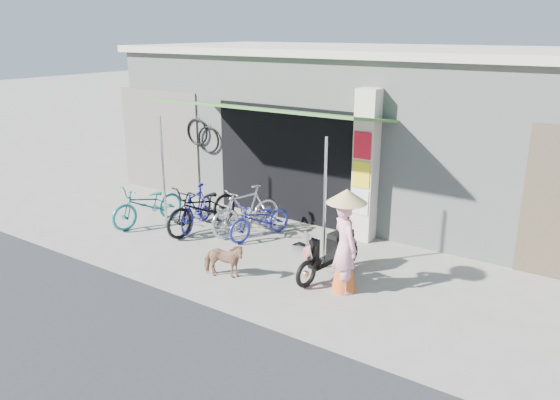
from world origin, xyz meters
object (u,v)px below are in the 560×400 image
Objects in this scene: bike_blue at (196,208)px; moped at (330,253)px; street_dog at (223,260)px; bike_navy at (260,219)px; bike_silver at (246,210)px; nun at (345,242)px; bike_teal at (148,205)px; bike_black at (203,208)px.

moped is (3.49, -0.47, -0.03)m from bike_blue.
bike_navy is at bearing -5.15° from street_dog.
bike_silver is 3.15m from nun.
bike_silver is at bearing 4.40° from street_dog.
nun is (0.46, -0.37, 0.43)m from moped.
bike_teal is 1.13× the size of bike_blue.
moped is (2.43, -0.82, -0.08)m from bike_silver.
moped is (2.04, -0.76, 0.03)m from bike_navy.
bike_navy is at bearing 26.62° from bike_teal.
nun is at bearing -92.35° from street_dog.
bike_teal is 1.05× the size of moped.
moped is at bearing -26.01° from bike_blue.
bike_black is at bearing 28.15° from bike_teal.
bike_teal is at bearing 46.92° from street_dog.
bike_blue is 0.79× the size of bike_black.
street_dog is (2.03, -1.56, -0.14)m from bike_blue.
bike_teal is 2.56m from bike_navy.
bike_teal is 1.15× the size of bike_navy.
bike_silver is (0.85, 0.38, 0.00)m from bike_black.
bike_navy is at bearing 9.63° from bike_silver.
nun is (1.92, 0.71, 0.54)m from street_dog.
nun reaches higher than bike_silver.
bike_silver is at bearing -0.38° from bike_blue.
street_dog is at bearing -55.71° from bike_blue.
bike_black is 0.93m from bike_silver.
bike_silver is 2.25× the size of street_dog.
moped is at bearing -3.65° from nun.
bike_teal is 1.02× the size of bike_silver.
nun reaches higher than street_dog.
bike_blue reaches higher than bike_navy.
bike_navy is at bearing 168.90° from moped.
bike_blue is 0.90× the size of bike_silver.
nun is at bearing -30.37° from bike_blue.
street_dog is (0.97, -1.90, -0.19)m from bike_silver.
bike_blue is (1.01, 0.42, 0.00)m from bike_teal.
moped is at bearing -0.85° from bike_silver.
street_dog is (0.58, -1.84, -0.08)m from bike_navy.
bike_silver is (1.07, 0.34, 0.05)m from bike_blue.
bike_teal is at bearing -141.99° from bike_silver.
street_dog is 0.46× the size of moped.
moped reaches higher than bike_navy.
bike_silver is 2.14m from street_dog.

